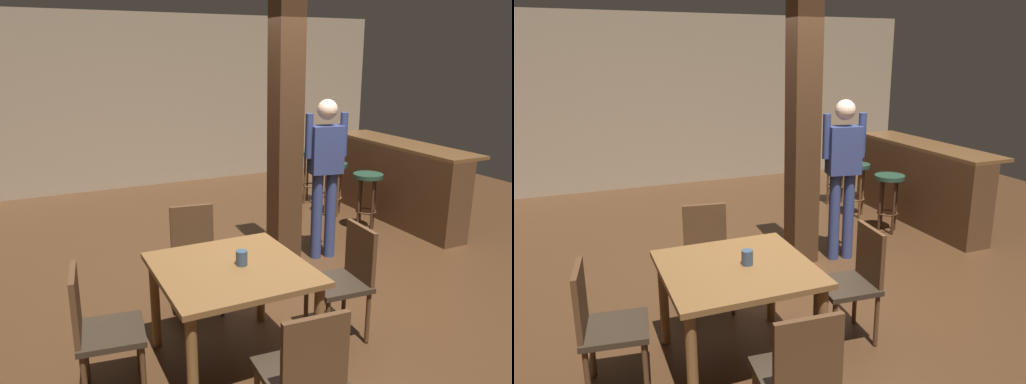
{
  "view_description": "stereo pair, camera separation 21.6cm",
  "coord_description": "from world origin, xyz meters",
  "views": [
    {
      "loc": [
        -2.2,
        -3.77,
        2.17
      ],
      "look_at": [
        -0.32,
        0.2,
        0.95
      ],
      "focal_mm": 35.0,
      "sensor_mm": 36.0,
      "label": 1
    },
    {
      "loc": [
        -2.0,
        -3.86,
        2.17
      ],
      "look_at": [
        -0.32,
        0.2,
        0.95
      ],
      "focal_mm": 35.0,
      "sensor_mm": 36.0,
      "label": 2
    }
  ],
  "objects": [
    {
      "name": "chair_east",
      "position": [
        -0.05,
        -0.87,
        0.51
      ],
      "size": [
        0.45,
        0.45,
        0.89
      ],
      "color": "#2D2319",
      "rests_on": "ground_plane"
    },
    {
      "name": "dining_table",
      "position": [
        -1.0,
        -0.83,
        0.64
      ],
      "size": [
        1.02,
        1.02,
        0.75
      ],
      "color": "brown",
      "rests_on": "ground_plane"
    },
    {
      "name": "chair_west",
      "position": [
        -1.91,
        -0.81,
        0.51
      ],
      "size": [
        0.47,
        0.47,
        0.89
      ],
      "color": "#2D2319",
      "rests_on": "ground_plane"
    },
    {
      "name": "pillar",
      "position": [
        0.24,
        0.69,
        1.4
      ],
      "size": [
        0.28,
        0.28,
        2.8
      ],
      "primitive_type": "cube",
      "color": "#422816",
      "rests_on": "ground_plane"
    },
    {
      "name": "bar_stool_mid",
      "position": [
        1.58,
        1.75,
        0.56
      ],
      "size": [
        0.36,
        0.36,
        0.74
      ],
      "color": "#1E3828",
      "rests_on": "ground_plane"
    },
    {
      "name": "napkin_cup",
      "position": [
        -0.92,
        -0.83,
        0.8
      ],
      "size": [
        0.08,
        0.08,
        0.11
      ],
      "primitive_type": "cylinder",
      "color": "#33475B",
      "rests_on": "dining_table"
    },
    {
      "name": "ground_plane",
      "position": [
        0.0,
        0.0,
        0.0
      ],
      "size": [
        10.8,
        10.8,
        0.0
      ],
      "primitive_type": "plane",
      "color": "#422816"
    },
    {
      "name": "wall_back",
      "position": [
        0.0,
        4.5,
        1.4
      ],
      "size": [
        8.0,
        0.1,
        2.8
      ],
      "primitive_type": "cube",
      "color": "gray",
      "rests_on": "ground_plane"
    },
    {
      "name": "bar_stool_near",
      "position": [
        1.62,
        1.06,
        0.56
      ],
      "size": [
        0.37,
        0.37,
        0.73
      ],
      "color": "#1E3828",
      "rests_on": "ground_plane"
    },
    {
      "name": "standing_person",
      "position": [
        0.65,
        0.55,
        1.0
      ],
      "size": [
        0.47,
        0.25,
        1.72
      ],
      "color": "navy",
      "rests_on": "ground_plane"
    },
    {
      "name": "chair_north",
      "position": [
        -0.96,
        0.08,
        0.51
      ],
      "size": [
        0.47,
        0.47,
        0.89
      ],
      "color": "#2D2319",
      "rests_on": "ground_plane"
    },
    {
      "name": "chair_south",
      "position": [
        -0.97,
        -1.77,
        0.51
      ],
      "size": [
        0.45,
        0.45,
        0.89
      ],
      "color": "#2D2319",
      "rests_on": "ground_plane"
    },
    {
      "name": "bar_stool_far",
      "position": [
        1.63,
        2.38,
        0.6
      ],
      "size": [
        0.38,
        0.38,
        0.79
      ],
      "color": "#1E3828",
      "rests_on": "ground_plane"
    },
    {
      "name": "bar_counter",
      "position": [
        2.22,
        1.26,
        0.53
      ],
      "size": [
        0.56,
        2.29,
        1.04
      ],
      "color": "brown",
      "rests_on": "ground_plane"
    }
  ]
}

